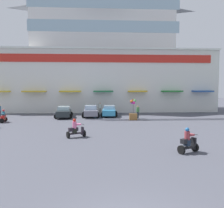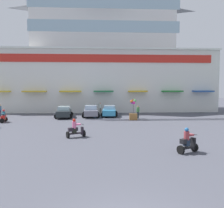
{
  "view_description": "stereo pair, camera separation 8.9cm",
  "coord_description": "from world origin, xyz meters",
  "views": [
    {
      "loc": [
        -0.88,
        -5.83,
        3.96
      ],
      "look_at": [
        0.6,
        19.28,
        2.14
      ],
      "focal_mm": 37.82,
      "sensor_mm": 36.0,
      "label": 1
    },
    {
      "loc": [
        -0.79,
        -5.84,
        3.96
      ],
      "look_at": [
        0.6,
        19.28,
        2.14
      ],
      "focal_mm": 37.82,
      "sensor_mm": 36.0,
      "label": 2
    }
  ],
  "objects": [
    {
      "name": "parked_car_1",
      "position": [
        -1.88,
        25.26,
        0.76
      ],
      "size": [
        2.45,
        3.98,
        1.52
      ],
      "color": "gray",
      "rests_on": "ground"
    },
    {
      "name": "pedestrian_2",
      "position": [
        4.08,
        23.33,
        0.92
      ],
      "size": [
        0.55,
        0.55,
        1.63
      ],
      "color": "#26333B",
      "rests_on": "ground"
    },
    {
      "name": "parked_car_0",
      "position": [
        -5.32,
        24.79,
        0.74
      ],
      "size": [
        2.46,
        4.48,
        1.45
      ],
      "color": "#242B2D",
      "rests_on": "ground"
    },
    {
      "name": "balloon_vendor_cart",
      "position": [
        3.31,
        22.12,
        1.01
      ],
      "size": [
        0.9,
        0.78,
        2.52
      ],
      "color": "#9D6B38",
      "rests_on": "ground"
    },
    {
      "name": "scooter_rider_5",
      "position": [
        -2.65,
        12.61,
        0.6
      ],
      "size": [
        1.54,
        1.11,
        1.49
      ],
      "color": "black",
      "rests_on": "ground"
    },
    {
      "name": "pedestrian_1",
      "position": [
        -13.91,
        26.07,
        0.96
      ],
      "size": [
        0.47,
        0.47,
        1.67
      ],
      "color": "#2B2B45",
      "rests_on": "ground"
    },
    {
      "name": "parked_car_2",
      "position": [
        0.6,
        25.88,
        0.74
      ],
      "size": [
        2.44,
        4.48,
        1.46
      ],
      "color": "#3797C9",
      "rests_on": "ground"
    },
    {
      "name": "colonial_building",
      "position": [
        -0.0,
        35.52,
        8.75
      ],
      "size": [
        35.81,
        15.13,
        20.21
      ],
      "color": "silver",
      "rests_on": "ground"
    },
    {
      "name": "scooter_rider_6",
      "position": [
        -11.47,
        20.98,
        0.59
      ],
      "size": [
        0.61,
        1.36,
        1.44
      ],
      "color": "black",
      "rests_on": "ground"
    },
    {
      "name": "ground_plane",
      "position": [
        0.0,
        13.0,
        0.0
      ],
      "size": [
        128.0,
        128.0,
        0.0
      ],
      "primitive_type": "plane",
      "color": "#4C4E58"
    },
    {
      "name": "pedestrian_0",
      "position": [
        -0.59,
        29.16,
        0.93
      ],
      "size": [
        0.46,
        0.46,
        1.64
      ],
      "color": "#6C6557",
      "rests_on": "ground"
    },
    {
      "name": "scooter_rider_4",
      "position": [
        4.51,
        7.83,
        0.65
      ],
      "size": [
        1.41,
        1.07,
        1.55
      ],
      "color": "black",
      "rests_on": "ground"
    }
  ]
}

